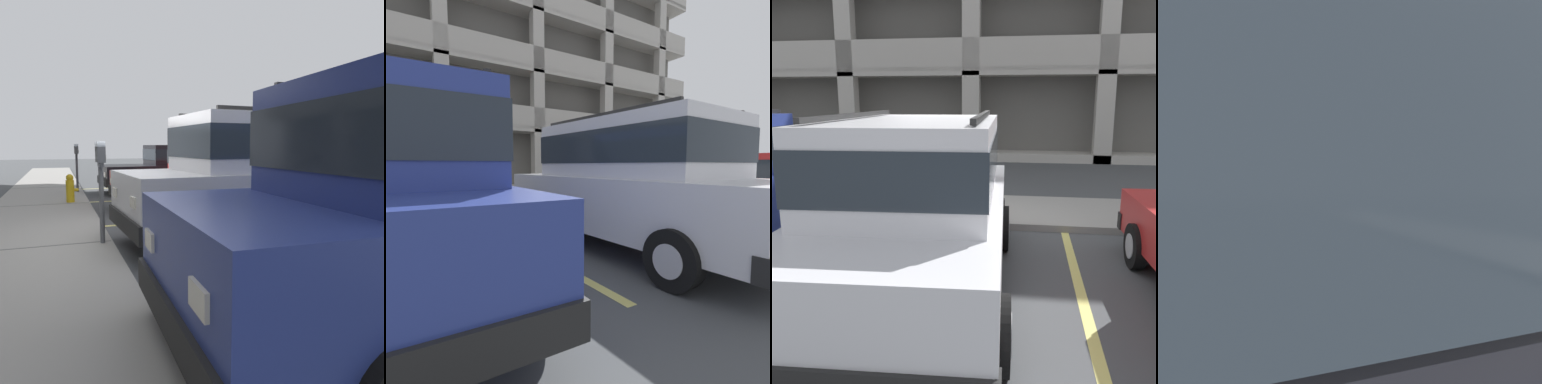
# 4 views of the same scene
# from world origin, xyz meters

# --- Properties ---
(ground_plane) EXTENTS (80.00, 80.00, 0.10)m
(ground_plane) POSITION_xyz_m (0.00, 0.00, -0.05)
(ground_plane) COLOR #444749
(sidewalk) EXTENTS (40.00, 2.20, 0.12)m
(sidewalk) POSITION_xyz_m (0.00, 1.30, 0.06)
(sidewalk) COLOR gray
(sidewalk) RESTS_ON ground_plane
(parking_stall_lines) EXTENTS (13.10, 4.80, 0.01)m
(parking_stall_lines) POSITION_xyz_m (1.62, -1.40, 0.00)
(parking_stall_lines) COLOR #DBD16B
(parking_stall_lines) RESTS_ON ground_plane
(silver_suv) EXTENTS (2.19, 4.87, 2.03)m
(silver_suv) POSITION_xyz_m (-0.20, -2.29, 1.09)
(silver_suv) COLOR silver
(silver_suv) RESTS_ON ground_plane
(red_sedan) EXTENTS (2.14, 4.84, 2.03)m
(red_sedan) POSITION_xyz_m (-3.44, -2.07, 1.09)
(red_sedan) COLOR navy
(red_sedan) RESTS_ON ground_plane
(dark_hatchback) EXTENTS (1.98, 4.55, 1.54)m
(dark_hatchback) POSITION_xyz_m (3.30, -2.65, 0.82)
(dark_hatchback) COLOR red
(dark_hatchback) RESTS_ON ground_plane
(blue_coupe) EXTENTS (1.98, 4.55, 1.54)m
(blue_coupe) POSITION_xyz_m (6.53, -2.70, 0.82)
(blue_coupe) COLOR black
(blue_coupe) RESTS_ON ground_plane
(parking_meter_near) EXTENTS (0.35, 0.12, 1.46)m
(parking_meter_near) POSITION_xyz_m (-0.07, 0.35, 1.20)
(parking_meter_near) COLOR #595B60
(parking_meter_near) RESTS_ON sidewalk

